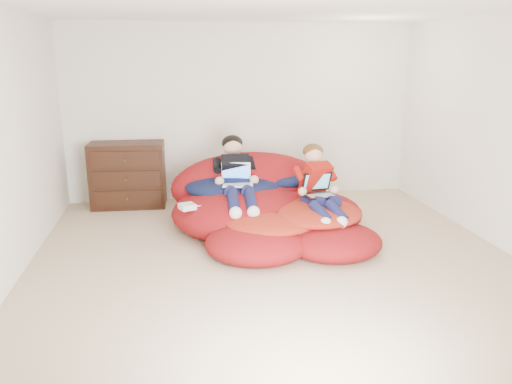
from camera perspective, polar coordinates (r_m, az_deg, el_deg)
name	(u,v)px	position (r m, az deg, el deg)	size (l,w,h in m)	color
room_shell	(276,240)	(5.14, 2.26, -5.53)	(5.10, 5.10, 2.77)	#C3AC8B
dresser	(128,175)	(7.14, -14.42, 1.92)	(1.02, 0.58, 0.90)	black
beanbag_pile	(266,208)	(6.02, 1.14, -1.80)	(2.30, 2.34, 0.94)	maroon
cream_pillow	(221,169)	(6.54, -4.06, 2.70)	(0.41, 0.26, 0.26)	silver
older_boy	(236,173)	(6.00, -2.31, 2.23)	(0.36, 1.27, 0.75)	black
younger_boy	(318,182)	(5.76, 7.11, 1.11)	(0.42, 1.04, 0.75)	#A5160E
laptop_white	(237,179)	(5.90, -2.17, 1.54)	(0.39, 0.38, 0.25)	white
laptop_black	(319,189)	(5.74, 7.20, 0.30)	(0.38, 0.37, 0.24)	black
power_adapter	(187,207)	(5.62, -7.86, -1.66)	(0.16, 0.16, 0.06)	white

